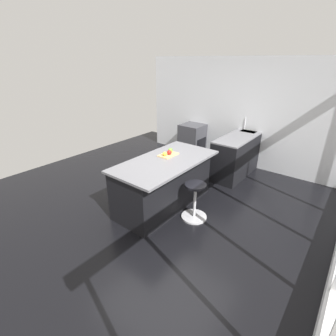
{
  "coord_description": "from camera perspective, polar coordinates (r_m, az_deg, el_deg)",
  "views": [
    {
      "loc": [
        3.05,
        2.45,
        2.53
      ],
      "look_at": [
        -0.03,
        -0.01,
        0.78
      ],
      "focal_mm": 26.25,
      "sensor_mm": 36.0,
      "label": 1
    }
  ],
  "objects": [
    {
      "name": "ground_plane",
      "position": [
        4.66,
        -0.21,
        -8.94
      ],
      "size": [
        7.45,
        7.45,
        0.0
      ],
      "primitive_type": "plane",
      "color": "black"
    },
    {
      "name": "interior_partition_left",
      "position": [
        6.52,
        16.12,
        12.2
      ],
      "size": [
        0.12,
        5.34,
        2.6
      ],
      "color": "silver",
      "rests_on": "ground_plane"
    },
    {
      "name": "sink_cabinet",
      "position": [
        6.29,
        17.03,
        3.79
      ],
      "size": [
        2.27,
        0.6,
        1.21
      ],
      "color": "black",
      "rests_on": "ground_plane"
    },
    {
      "name": "oven_range",
      "position": [
        6.93,
        5.64,
        6.39
      ],
      "size": [
        0.6,
        0.61,
        0.9
      ],
      "color": "#38383D",
      "rests_on": "ground_plane"
    },
    {
      "name": "kitchen_island",
      "position": [
        4.51,
        -0.97,
        -3.35
      ],
      "size": [
        1.98,
        1.01,
        0.92
      ],
      "color": "black",
      "rests_on": "ground_plane"
    },
    {
      "name": "stool_by_window",
      "position": [
        4.23,
        6.22,
        -7.91
      ],
      "size": [
        0.44,
        0.44,
        0.65
      ],
      "color": "#B7B7BC",
      "rests_on": "ground_plane"
    },
    {
      "name": "cutting_board",
      "position": [
        4.5,
        0.06,
        3.1
      ],
      "size": [
        0.36,
        0.24,
        0.02
      ],
      "primitive_type": "cube",
      "color": "tan",
      "rests_on": "kitchen_island"
    },
    {
      "name": "apple_yellow",
      "position": [
        4.41,
        -0.82,
        3.31
      ],
      "size": [
        0.08,
        0.08,
        0.08
      ],
      "primitive_type": "sphere",
      "color": "gold",
      "rests_on": "cutting_board"
    },
    {
      "name": "apple_red",
      "position": [
        4.47,
        0.32,
        3.66
      ],
      "size": [
        0.08,
        0.08,
        0.08
      ],
      "primitive_type": "sphere",
      "color": "red",
      "rests_on": "cutting_board"
    },
    {
      "name": "apple_green",
      "position": [
        4.57,
        0.55,
        4.12
      ],
      "size": [
        0.09,
        0.09,
        0.09
      ],
      "primitive_type": "sphere",
      "color": "#609E2D",
      "rests_on": "cutting_board"
    }
  ]
}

